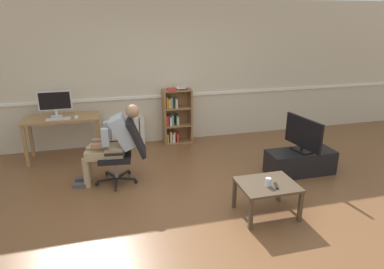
{
  "coord_description": "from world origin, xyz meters",
  "views": [
    {
      "loc": [
        -1.08,
        -3.79,
        2.37
      ],
      "look_at": [
        0.15,
        0.85,
        0.7
      ],
      "focal_mm": 31.54,
      "sensor_mm": 36.0,
      "label": 1
    }
  ],
  "objects_px": {
    "coffee_table": "(267,188)",
    "tv_screen": "(303,134)",
    "keyboard": "(58,119)",
    "spare_remote": "(276,186)",
    "imac_monitor": "(55,102)",
    "tv_stand": "(300,162)",
    "radiator": "(125,132)",
    "drinking_glass": "(268,182)",
    "computer_desk": "(62,123)",
    "computer_mouse": "(76,117)",
    "bookshelf": "(176,116)",
    "person_seated": "(112,142)",
    "office_chair": "(125,149)"
  },
  "relations": [
    {
      "from": "computer_mouse",
      "to": "person_seated",
      "type": "bearing_deg",
      "value": -62.68
    },
    {
      "from": "computer_mouse",
      "to": "coffee_table",
      "type": "distance_m",
      "value": 3.42
    },
    {
      "from": "tv_stand",
      "to": "spare_remote",
      "type": "height_order",
      "value": "spare_remote"
    },
    {
      "from": "radiator",
      "to": "person_seated",
      "type": "height_order",
      "value": "person_seated"
    },
    {
      "from": "person_seated",
      "to": "radiator",
      "type": "bearing_deg",
      "value": 176.66
    },
    {
      "from": "computer_desk",
      "to": "bookshelf",
      "type": "xyz_separation_m",
      "value": [
        2.07,
        0.29,
        -0.11
      ]
    },
    {
      "from": "keyboard",
      "to": "person_seated",
      "type": "relative_size",
      "value": 0.32
    },
    {
      "from": "radiator",
      "to": "office_chair",
      "type": "relative_size",
      "value": 0.76
    },
    {
      "from": "imac_monitor",
      "to": "tv_stand",
      "type": "bearing_deg",
      "value": -24.26
    },
    {
      "from": "bookshelf",
      "to": "person_seated",
      "type": "xyz_separation_m",
      "value": [
        -1.26,
        -1.47,
        0.11
      ]
    },
    {
      "from": "imac_monitor",
      "to": "tv_stand",
      "type": "relative_size",
      "value": 0.51
    },
    {
      "from": "computer_mouse",
      "to": "spare_remote",
      "type": "relative_size",
      "value": 0.67
    },
    {
      "from": "keyboard",
      "to": "tv_stand",
      "type": "bearing_deg",
      "value": -21.69
    },
    {
      "from": "drinking_glass",
      "to": "spare_remote",
      "type": "relative_size",
      "value": 0.69
    },
    {
      "from": "computer_mouse",
      "to": "computer_desk",
      "type": "bearing_deg",
      "value": 154.67
    },
    {
      "from": "tv_stand",
      "to": "tv_screen",
      "type": "distance_m",
      "value": 0.47
    },
    {
      "from": "imac_monitor",
      "to": "coffee_table",
      "type": "bearing_deg",
      "value": -44.64
    },
    {
      "from": "computer_desk",
      "to": "computer_mouse",
      "type": "xyz_separation_m",
      "value": [
        0.25,
        -0.12,
        0.13
      ]
    },
    {
      "from": "imac_monitor",
      "to": "person_seated",
      "type": "distance_m",
      "value": 1.58
    },
    {
      "from": "computer_desk",
      "to": "keyboard",
      "type": "bearing_deg",
      "value": -103.07
    },
    {
      "from": "drinking_glass",
      "to": "imac_monitor",
      "type": "bearing_deg",
      "value": 134.47
    },
    {
      "from": "coffee_table",
      "to": "tv_screen",
      "type": "bearing_deg",
      "value": 41.72
    },
    {
      "from": "coffee_table",
      "to": "bookshelf",
      "type": "bearing_deg",
      "value": 100.69
    },
    {
      "from": "imac_monitor",
      "to": "bookshelf",
      "type": "distance_m",
      "value": 2.21
    },
    {
      "from": "radiator",
      "to": "person_seated",
      "type": "bearing_deg",
      "value": -99.99
    },
    {
      "from": "computer_mouse",
      "to": "drinking_glass",
      "type": "xyz_separation_m",
      "value": [
        2.33,
        -2.51,
        -0.29
      ]
    },
    {
      "from": "imac_monitor",
      "to": "spare_remote",
      "type": "distance_m",
      "value": 3.93
    },
    {
      "from": "radiator",
      "to": "spare_remote",
      "type": "relative_size",
      "value": 4.96
    },
    {
      "from": "tv_stand",
      "to": "drinking_glass",
      "type": "bearing_deg",
      "value": -137.21
    },
    {
      "from": "radiator",
      "to": "tv_screen",
      "type": "xyz_separation_m",
      "value": [
        2.6,
        -2.01,
        0.4
      ]
    },
    {
      "from": "imac_monitor",
      "to": "tv_screen",
      "type": "height_order",
      "value": "imac_monitor"
    },
    {
      "from": "person_seated",
      "to": "tv_stand",
      "type": "height_order",
      "value": "person_seated"
    },
    {
      "from": "keyboard",
      "to": "spare_remote",
      "type": "bearing_deg",
      "value": -43.09
    },
    {
      "from": "keyboard",
      "to": "person_seated",
      "type": "distance_m",
      "value": 1.34
    },
    {
      "from": "bookshelf",
      "to": "spare_remote",
      "type": "bearing_deg",
      "value": -78.41
    },
    {
      "from": "computer_desk",
      "to": "radiator",
      "type": "xyz_separation_m",
      "value": [
        1.08,
        0.39,
        -0.38
      ]
    },
    {
      "from": "drinking_glass",
      "to": "computer_desk",
      "type": "bearing_deg",
      "value": 134.43
    },
    {
      "from": "radiator",
      "to": "spare_remote",
      "type": "height_order",
      "value": "radiator"
    },
    {
      "from": "office_chair",
      "to": "spare_remote",
      "type": "height_order",
      "value": "office_chair"
    },
    {
      "from": "imac_monitor",
      "to": "bookshelf",
      "type": "relative_size",
      "value": 0.48
    },
    {
      "from": "computer_desk",
      "to": "tv_stand",
      "type": "height_order",
      "value": "computer_desk"
    },
    {
      "from": "computer_mouse",
      "to": "tv_screen",
      "type": "bearing_deg",
      "value": -23.59
    },
    {
      "from": "computer_mouse",
      "to": "radiator",
      "type": "xyz_separation_m",
      "value": [
        0.83,
        0.51,
        -0.51
      ]
    },
    {
      "from": "radiator",
      "to": "spare_remote",
      "type": "distance_m",
      "value": 3.45
    },
    {
      "from": "computer_desk",
      "to": "spare_remote",
      "type": "height_order",
      "value": "computer_desk"
    },
    {
      "from": "tv_stand",
      "to": "radiator",
      "type": "bearing_deg",
      "value": 142.33
    },
    {
      "from": "office_chair",
      "to": "spare_remote",
      "type": "xyz_separation_m",
      "value": [
        1.7,
        -1.47,
        -0.09
      ]
    },
    {
      "from": "tv_screen",
      "to": "spare_remote",
      "type": "height_order",
      "value": "tv_screen"
    },
    {
      "from": "tv_screen",
      "to": "radiator",
      "type": "bearing_deg",
      "value": 43.29
    },
    {
      "from": "radiator",
      "to": "keyboard",
      "type": "bearing_deg",
      "value": -154.53
    }
  ]
}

